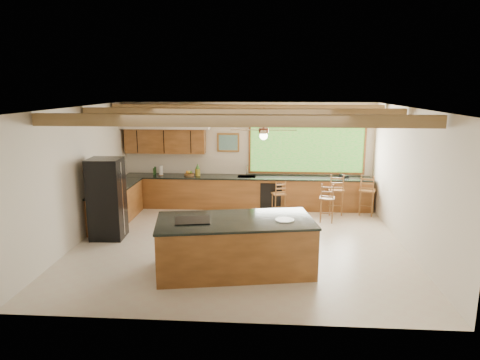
{
  "coord_description": "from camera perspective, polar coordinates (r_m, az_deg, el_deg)",
  "views": [
    {
      "loc": [
        0.62,
        -8.98,
        3.44
      ],
      "look_at": [
        -0.04,
        0.8,
        1.28
      ],
      "focal_mm": 32.0,
      "sensor_mm": 36.0,
      "label": 1
    }
  ],
  "objects": [
    {
      "name": "island",
      "position": [
        8.15,
        -0.65,
        -8.67
      ],
      "size": [
        3.1,
        1.85,
        1.03
      ],
      "rotation": [
        0.0,
        0.0,
        0.17
      ],
      "color": "brown",
      "rests_on": "ground"
    },
    {
      "name": "bar_stool_d",
      "position": [
        12.01,
        16.68,
        -1.46
      ],
      "size": [
        0.51,
        0.51,
        1.13
      ],
      "rotation": [
        0.0,
        0.0,
        -0.31
      ],
      "color": "brown",
      "rests_on": "ground"
    },
    {
      "name": "bar_stool_a",
      "position": [
        11.66,
        5.18,
        -1.94
      ],
      "size": [
        0.42,
        0.42,
        0.94
      ],
      "rotation": [
        0.0,
        0.0,
        0.31
      ],
      "color": "brown",
      "rests_on": "ground"
    },
    {
      "name": "bar_stool_c",
      "position": [
        11.84,
        12.69,
        -1.38
      ],
      "size": [
        0.42,
        0.42,
        1.14
      ],
      "rotation": [
        0.0,
        0.0,
        -0.02
      ],
      "color": "brown",
      "rests_on": "ground"
    },
    {
      "name": "room_shell",
      "position": [
        9.74,
        -0.79,
        5.18
      ],
      "size": [
        7.27,
        6.54,
        3.02
      ],
      "color": "beige",
      "rests_on": "ground"
    },
    {
      "name": "counter_run",
      "position": [
        11.97,
        -3.14,
        -2.0
      ],
      "size": [
        7.12,
        3.1,
        1.27
      ],
      "color": "brown",
      "rests_on": "ground"
    },
    {
      "name": "ground",
      "position": [
        9.64,
        -0.06,
        -8.5
      ],
      "size": [
        7.2,
        7.2,
        0.0
      ],
      "primitive_type": "plane",
      "color": "beige",
      "rests_on": "ground"
    },
    {
      "name": "bar_stool_b",
      "position": [
        11.16,
        11.58,
        -2.51
      ],
      "size": [
        0.43,
        0.43,
        1.04
      ],
      "rotation": [
        0.0,
        0.0,
        -0.16
      ],
      "color": "brown",
      "rests_on": "ground"
    },
    {
      "name": "refrigerator",
      "position": [
        10.21,
        -17.32,
        -2.4
      ],
      "size": [
        0.76,
        0.74,
        1.86
      ],
      "rotation": [
        0.0,
        0.0,
        0.05
      ],
      "color": "black",
      "rests_on": "ground"
    }
  ]
}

